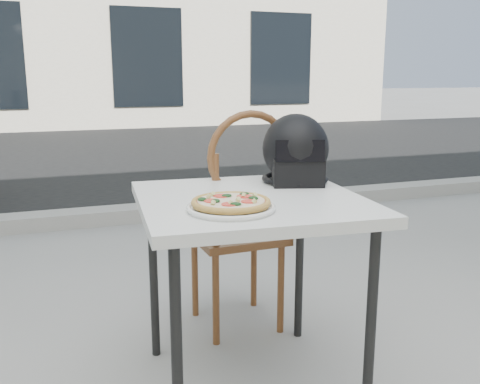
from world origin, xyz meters
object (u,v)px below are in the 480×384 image
object	(u,v)px
cafe_table_main	(250,215)
helmet	(296,152)
cafe_chair_main	(242,212)
plate	(231,208)
pizza	(231,202)

from	to	relation	value
cafe_table_main	helmet	distance (m)	0.39
cafe_table_main	cafe_chair_main	xyz separation A→B (m)	(0.13, 0.46, -0.11)
cafe_table_main	helmet	world-z (taller)	helmet
plate	cafe_chair_main	xyz separation A→B (m)	(0.27, 0.63, -0.19)
pizza	helmet	world-z (taller)	helmet
cafe_table_main	pizza	world-z (taller)	pizza
plate	helmet	distance (m)	0.56
plate	cafe_chair_main	distance (m)	0.71
pizza	helmet	size ratio (longest dim) A/B	0.93
cafe_chair_main	pizza	bearing A→B (deg)	64.91
helmet	cafe_chair_main	distance (m)	0.43
helmet	cafe_table_main	bearing A→B (deg)	-127.75
cafe_table_main	cafe_chair_main	size ratio (longest dim) A/B	0.82
plate	cafe_chair_main	size ratio (longest dim) A/B	0.28
cafe_table_main	plate	bearing A→B (deg)	-128.29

